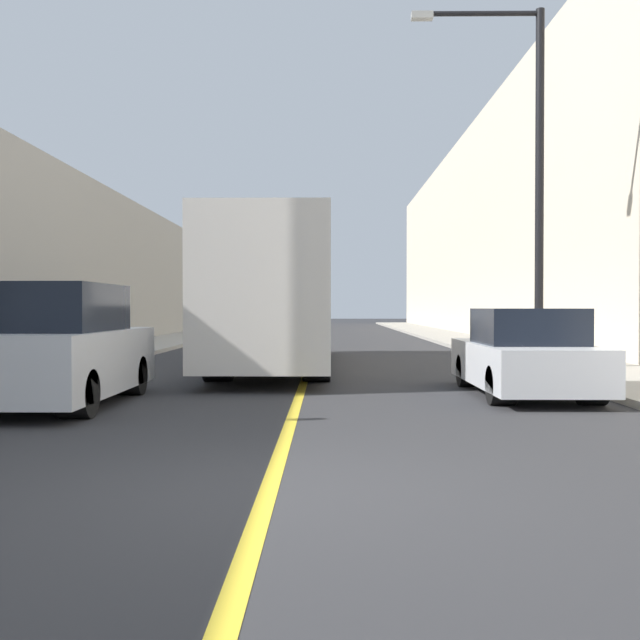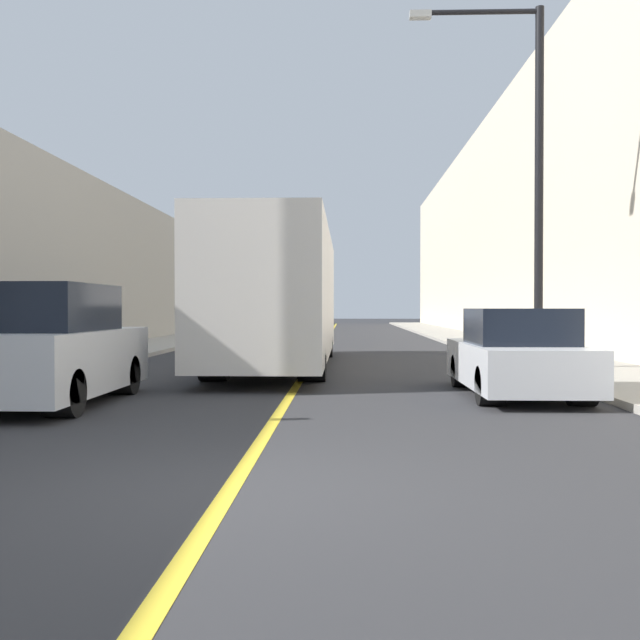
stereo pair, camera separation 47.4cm
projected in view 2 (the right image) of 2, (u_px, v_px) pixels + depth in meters
ground_plane at (227, 494)px, 6.08m from camera, size 200.00×200.00×0.00m
sidewalk_left at (191, 338)px, 36.29m from camera, size 2.95×72.00×0.13m
sidewalk_right at (463, 338)px, 35.83m from camera, size 2.95×72.00×0.13m
building_row_left at (120, 275)px, 36.37m from camera, size 4.00×72.00×6.23m
building_row_right at (537, 222)px, 35.62m from camera, size 4.00×72.00×11.25m
road_center_line at (326, 339)px, 36.06m from camera, size 0.16×72.00×0.01m
bus at (279, 295)px, 19.19m from camera, size 2.59×12.26×3.44m
parked_suv_left at (45, 349)px, 11.67m from camera, size 2.01×4.47×1.89m
car_right_near at (517, 357)px, 12.86m from camera, size 1.79×4.39×1.51m
street_lamp_right at (527, 162)px, 17.24m from camera, size 3.09×0.24×8.31m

